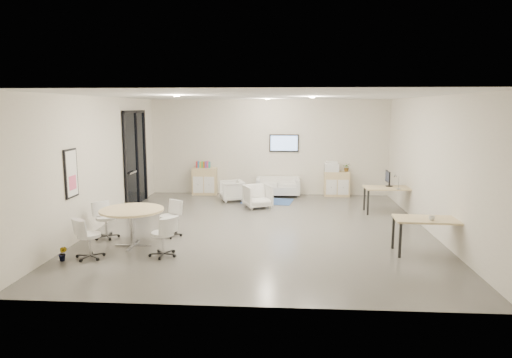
{
  "coord_description": "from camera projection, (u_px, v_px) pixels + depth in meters",
  "views": [
    {
      "loc": [
        0.58,
        -10.88,
        2.93
      ],
      "look_at": [
        -0.17,
        0.4,
        1.16
      ],
      "focal_mm": 32.0,
      "sensor_mm": 36.0,
      "label": 1
    }
  ],
  "objects": [
    {
      "name": "room_shell",
      "position": [
        262.0,
        163.0,
        10.97
      ],
      "size": [
        9.6,
        10.6,
        4.8
      ],
      "color": "#595751",
      "rests_on": "ground"
    },
    {
      "name": "glass_door",
      "position": [
        135.0,
        156.0,
        13.71
      ],
      "size": [
        0.09,
        1.9,
        2.85
      ],
      "color": "black",
      "rests_on": "room_shell"
    },
    {
      "name": "artwork",
      "position": [
        71.0,
        174.0,
        9.66
      ],
      "size": [
        0.05,
        0.54,
        1.04
      ],
      "color": "black",
      "rests_on": "room_shell"
    },
    {
      "name": "wall_tv",
      "position": [
        284.0,
        143.0,
        15.31
      ],
      "size": [
        0.98,
        0.06,
        0.58
      ],
      "color": "black",
      "rests_on": "room_shell"
    },
    {
      "name": "ceiling_spots",
      "position": [
        256.0,
        98.0,
        11.56
      ],
      "size": [
        3.14,
        4.14,
        0.03
      ],
      "color": "#FFEAC6",
      "rests_on": "room_shell"
    },
    {
      "name": "sideboard_left",
      "position": [
        205.0,
        181.0,
        15.49
      ],
      "size": [
        0.81,
        0.42,
        0.92
      ],
      "color": "tan",
      "rests_on": "room_shell"
    },
    {
      "name": "sideboard_right",
      "position": [
        337.0,
        184.0,
        15.21
      ],
      "size": [
        0.83,
        0.4,
        0.83
      ],
      "color": "tan",
      "rests_on": "room_shell"
    },
    {
      "name": "books",
      "position": [
        203.0,
        165.0,
        15.41
      ],
      "size": [
        0.47,
        0.14,
        0.22
      ],
      "color": "red",
      "rests_on": "sideboard_left"
    },
    {
      "name": "printer",
      "position": [
        332.0,
        167.0,
        15.14
      ],
      "size": [
        0.48,
        0.4,
        0.33
      ],
      "rotation": [
        0.0,
        0.0,
        -0.02
      ],
      "color": "white",
      "rests_on": "sideboard_right"
    },
    {
      "name": "loveseat",
      "position": [
        278.0,
        187.0,
        15.22
      ],
      "size": [
        1.46,
        0.76,
        0.54
      ],
      "rotation": [
        0.0,
        0.0,
        0.03
      ],
      "color": "silver",
      "rests_on": "room_shell"
    },
    {
      "name": "blue_rug",
      "position": [
        268.0,
        201.0,
        14.41
      ],
      "size": [
        1.68,
        1.25,
        0.01
      ],
      "primitive_type": "cube",
      "rotation": [
        0.0,
        0.0,
        -0.16
      ],
      "color": "navy",
      "rests_on": "room_shell"
    },
    {
      "name": "armchair_left",
      "position": [
        232.0,
        190.0,
        14.43
      ],
      "size": [
        0.83,
        0.86,
        0.71
      ],
      "primitive_type": "imported",
      "rotation": [
        0.0,
        0.0,
        -1.25
      ],
      "color": "silver",
      "rests_on": "room_shell"
    },
    {
      "name": "armchair_right",
      "position": [
        258.0,
        195.0,
        13.44
      ],
      "size": [
        0.94,
        0.91,
        0.75
      ],
      "primitive_type": "imported",
      "rotation": [
        0.0,
        0.0,
        0.41
      ],
      "color": "silver",
      "rests_on": "room_shell"
    },
    {
      "name": "desk_rear",
      "position": [
        390.0,
        190.0,
        12.72
      ],
      "size": [
        1.43,
        0.76,
        0.73
      ],
      "rotation": [
        0.0,
        0.0,
        0.04
      ],
      "color": "tan",
      "rests_on": "room_shell"
    },
    {
      "name": "desk_front",
      "position": [
        430.0,
        222.0,
        9.15
      ],
      "size": [
        1.43,
        0.78,
        0.73
      ],
      "rotation": [
        0.0,
        0.0,
        -0.06
      ],
      "color": "tan",
      "rests_on": "room_shell"
    },
    {
      "name": "monitor",
      "position": [
        388.0,
        178.0,
        12.83
      ],
      "size": [
        0.2,
        0.5,
        0.44
      ],
      "color": "black",
      "rests_on": "desk_rear"
    },
    {
      "name": "round_table",
      "position": [
        132.0,
        213.0,
        9.62
      ],
      "size": [
        1.34,
        1.34,
        0.81
      ],
      "color": "tan",
      "rests_on": "room_shell"
    },
    {
      "name": "meeting_chairs",
      "position": [
        132.0,
        228.0,
        9.67
      ],
      "size": [
        2.43,
        2.43,
        0.82
      ],
      "color": "white",
      "rests_on": "room_shell"
    },
    {
      "name": "plant_cabinet",
      "position": [
        347.0,
        168.0,
        15.08
      ],
      "size": [
        0.31,
        0.33,
        0.22
      ],
      "primitive_type": "imported",
      "rotation": [
        0.0,
        0.0,
        -0.22
      ],
      "color": "#3F7F3F",
      "rests_on": "sideboard_right"
    },
    {
      "name": "plant_floor",
      "position": [
        63.0,
        258.0,
        8.79
      ],
      "size": [
        0.19,
        0.31,
        0.13
      ],
      "primitive_type": "imported",
      "rotation": [
        0.0,
        0.0,
        0.08
      ],
      "color": "#3F7F3F",
      "rests_on": "room_shell"
    },
    {
      "name": "cup",
      "position": [
        432.0,
        218.0,
        8.98
      ],
      "size": [
        0.13,
        0.11,
        0.11
      ],
      "primitive_type": "imported",
      "rotation": [
        0.0,
        0.0,
        0.21
      ],
      "color": "white",
      "rests_on": "desk_front"
    }
  ]
}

